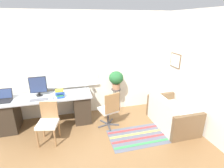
% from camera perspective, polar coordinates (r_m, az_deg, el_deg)
% --- Properties ---
extents(ground_plane, '(14.00, 14.00, 0.00)m').
position_cam_1_polar(ground_plane, '(4.47, -11.31, -13.73)').
color(ground_plane, brown).
extents(wall_back_with_window, '(9.00, 0.12, 2.70)m').
position_cam_1_polar(wall_back_with_window, '(4.63, -13.22, 5.80)').
color(wall_back_with_window, white).
rests_on(wall_back_with_window, ground_plane).
extents(wall_right_with_picture, '(0.08, 9.00, 2.70)m').
position_cam_1_polar(wall_right_with_picture, '(4.83, 22.08, 5.35)').
color(wall_right_with_picture, white).
rests_on(wall_right_with_picture, ground_plane).
extents(desk, '(2.17, 0.68, 0.76)m').
position_cam_1_polar(desk, '(4.60, -20.50, -7.81)').
color(desk, '#9EA3A8').
rests_on(desk, ground_plane).
extents(laptop, '(0.34, 0.32, 0.24)m').
position_cam_1_polar(laptop, '(4.62, -31.87, -4.05)').
color(laptop, black).
rests_on(laptop, desk).
extents(monitor, '(0.39, 0.15, 0.47)m').
position_cam_1_polar(monitor, '(4.47, -22.98, -0.57)').
color(monitor, black).
rests_on(monitor, desk).
extents(keyboard, '(0.39, 0.11, 0.02)m').
position_cam_1_polar(keyboard, '(4.31, -22.72, -4.74)').
color(keyboard, slate).
rests_on(keyboard, desk).
extents(mouse, '(0.04, 0.07, 0.04)m').
position_cam_1_polar(mouse, '(4.28, -18.81, -4.24)').
color(mouse, silver).
rests_on(mouse, desk).
extents(desk_lamp, '(0.12, 0.12, 0.42)m').
position_cam_1_polar(desk_lamp, '(4.40, -8.91, 0.88)').
color(desk_lamp, white).
rests_on(desk_lamp, desk).
extents(book_stack, '(0.21, 0.17, 0.20)m').
position_cam_1_polar(book_stack, '(4.24, -16.68, -2.99)').
color(book_stack, '#2851B2').
rests_on(book_stack, desk).
extents(desk_chair_wooden, '(0.48, 0.49, 0.85)m').
position_cam_1_polar(desk_chair_wooden, '(3.98, -20.13, -11.34)').
color(desk_chair_wooden, olive).
rests_on(desk_chair_wooden, ground_plane).
extents(office_chair_swivel, '(0.53, 0.51, 0.91)m').
position_cam_1_polar(office_chair_swivel, '(4.19, -0.85, -8.20)').
color(office_chair_swivel, '#47474C').
rests_on(office_chair_swivel, ground_plane).
extents(couch_loveseat, '(0.76, 1.26, 0.76)m').
position_cam_1_polar(couch_loveseat, '(4.57, 18.67, -9.71)').
color(couch_loveseat, silver).
rests_on(couch_loveseat, ground_plane).
extents(plant_stand, '(0.26, 0.26, 0.68)m').
position_cam_1_polar(plant_stand, '(4.84, 1.34, -2.58)').
color(plant_stand, '#333338').
rests_on(plant_stand, ground_plane).
extents(potted_plant, '(0.39, 0.39, 0.50)m').
position_cam_1_polar(potted_plant, '(4.70, 1.38, 1.73)').
color(potted_plant, '#9E6B4C').
rests_on(potted_plant, plant_stand).
extents(floor_rug_striped, '(1.58, 0.79, 0.01)m').
position_cam_1_polar(floor_rug_striped, '(4.19, 10.36, -16.14)').
color(floor_rug_striped, '#565B6B').
rests_on(floor_rug_striped, ground_plane).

